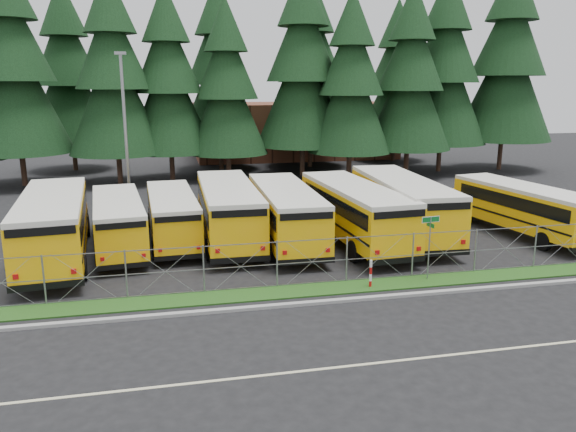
% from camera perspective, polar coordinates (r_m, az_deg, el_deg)
% --- Properties ---
extents(ground, '(120.00, 120.00, 0.00)m').
position_cam_1_polar(ground, '(25.42, 7.38, -5.73)').
color(ground, black).
rests_on(ground, ground).
extents(curb, '(50.00, 0.25, 0.12)m').
position_cam_1_polar(curb, '(22.69, 10.01, -8.07)').
color(curb, gray).
rests_on(curb, ground).
extents(grass_verge, '(50.00, 1.40, 0.06)m').
position_cam_1_polar(grass_verge, '(23.91, 8.74, -6.95)').
color(grass_verge, '#174313').
rests_on(grass_verge, ground).
extents(road_lane_line, '(50.00, 0.12, 0.01)m').
position_cam_1_polar(road_lane_line, '(18.68, 15.79, -13.47)').
color(road_lane_line, beige).
rests_on(road_lane_line, ground).
extents(chainlink_fence, '(44.00, 0.10, 2.00)m').
position_cam_1_polar(chainlink_fence, '(24.22, 8.23, -4.24)').
color(chainlink_fence, gray).
rests_on(chainlink_fence, ground).
extents(brick_building, '(22.00, 10.00, 6.00)m').
position_cam_1_polar(brick_building, '(64.39, 0.57, 8.73)').
color(brick_building, brown).
rests_on(brick_building, ground).
extents(bus_0, '(4.09, 12.35, 3.18)m').
position_cam_1_polar(bus_0, '(28.91, -22.62, -1.03)').
color(bus_0, '#FBB807').
rests_on(bus_0, ground).
extents(bus_1, '(3.50, 10.30, 2.65)m').
position_cam_1_polar(bus_1, '(29.78, -16.87, -0.69)').
color(bus_1, '#FBB807').
rests_on(bus_1, ground).
extents(bus_2, '(2.90, 10.16, 2.63)m').
position_cam_1_polar(bus_2, '(30.43, -11.70, -0.10)').
color(bus_2, '#FBB807').
rests_on(bus_2, ground).
extents(bus_3, '(2.88, 11.80, 3.09)m').
position_cam_1_polar(bus_3, '(30.13, -6.15, 0.41)').
color(bus_3, '#FBB807').
rests_on(bus_3, ground).
extents(bus_4, '(2.91, 11.46, 2.99)m').
position_cam_1_polar(bus_4, '(29.65, -0.40, 0.18)').
color(bus_4, '#FBB807').
rests_on(bus_4, ground).
extents(bus_5, '(3.53, 11.93, 3.09)m').
position_cam_1_polar(bus_5, '(29.91, 6.49, 0.30)').
color(bus_5, '#FBB807').
rests_on(bus_5, ground).
extents(bus_6, '(3.50, 12.36, 3.21)m').
position_cam_1_polar(bus_6, '(31.68, 11.22, 0.99)').
color(bus_6, '#FBB807').
rests_on(bus_6, ground).
extents(bus_east, '(4.14, 10.89, 2.79)m').
position_cam_1_polar(bus_east, '(33.77, 22.32, 0.62)').
color(bus_east, '#FBB807').
rests_on(bus_east, ground).
extents(street_sign, '(0.84, 0.55, 2.81)m').
position_cam_1_polar(street_sign, '(24.48, 14.22, -1.81)').
color(street_sign, gray).
rests_on(street_sign, ground).
extents(striped_bollard, '(0.11, 0.11, 1.20)m').
position_cam_1_polar(striped_bollard, '(23.48, 8.39, -5.85)').
color(striped_bollard, '#B20C0C').
rests_on(striped_bollard, ground).
extents(light_standard, '(0.70, 0.35, 10.14)m').
position_cam_1_polar(light_standard, '(37.74, -16.21, 8.67)').
color(light_standard, gray).
rests_on(light_standard, ground).
extents(conifer_1, '(8.36, 8.36, 18.50)m').
position_cam_1_polar(conifer_1, '(50.43, -26.19, 13.20)').
color(conifer_1, black).
rests_on(conifer_1, ground).
extents(conifer_2, '(7.75, 7.75, 17.15)m').
position_cam_1_polar(conifer_2, '(48.66, -17.32, 13.18)').
color(conifer_2, black).
rests_on(conifer_2, ground).
extents(conifer_3, '(7.40, 7.40, 16.36)m').
position_cam_1_polar(conifer_3, '(49.53, -12.08, 13.02)').
color(conifer_3, black).
rests_on(conifer_3, ground).
extents(conifer_4, '(6.92, 6.92, 15.29)m').
position_cam_1_polar(conifer_4, '(49.02, -6.24, 12.61)').
color(conifer_4, black).
rests_on(conifer_4, ground).
extents(conifer_5, '(8.34, 8.34, 18.45)m').
position_cam_1_polar(conifer_5, '(50.88, 1.51, 14.49)').
color(conifer_5, black).
rests_on(conifer_5, ground).
extents(conifer_6, '(7.22, 7.22, 15.96)m').
position_cam_1_polar(conifer_6, '(49.21, 6.41, 13.00)').
color(conifer_6, black).
rests_on(conifer_6, ground).
extents(conifer_7, '(7.57, 7.57, 16.75)m').
position_cam_1_polar(conifer_7, '(51.62, 12.30, 13.24)').
color(conifer_7, black).
rests_on(conifer_7, ground).
extents(conifer_8, '(8.26, 8.26, 18.26)m').
position_cam_1_polar(conifer_8, '(55.14, 15.58, 13.84)').
color(conifer_8, black).
rests_on(conifer_8, ground).
extents(conifer_9, '(8.87, 8.87, 19.63)m').
position_cam_1_polar(conifer_9, '(58.18, 21.42, 14.05)').
color(conifer_9, black).
rests_on(conifer_9, ground).
extents(conifer_10, '(7.96, 7.96, 17.61)m').
position_cam_1_polar(conifer_10, '(57.69, -21.48, 13.05)').
color(conifer_10, black).
rests_on(conifer_10, ground).
extents(conifer_11, '(8.05, 8.05, 17.81)m').
position_cam_1_polar(conifer_11, '(54.92, -7.02, 13.99)').
color(conifer_11, black).
rests_on(conifer_11, ground).
extents(conifer_12, '(8.29, 8.29, 18.32)m').
position_cam_1_polar(conifer_12, '(56.26, 2.33, 14.32)').
color(conifer_12, black).
rests_on(conifer_12, ground).
extents(conifer_13, '(7.55, 7.55, 16.70)m').
position_cam_1_polar(conifer_13, '(61.73, 10.91, 13.26)').
color(conifer_13, black).
rests_on(conifer_13, ground).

